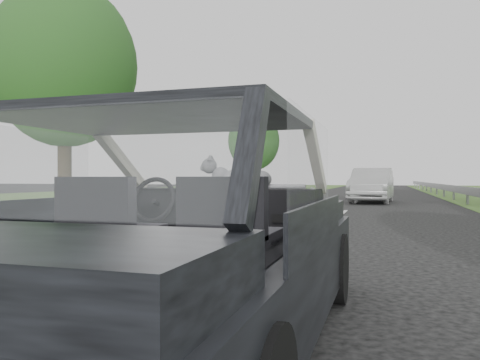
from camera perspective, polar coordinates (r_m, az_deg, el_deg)
The scene contains 10 objects.
ground at distance 3.25m, azimuth -6.78°, elevation -19.21°, with size 140.00×140.00×0.00m, color #3F3F3F.
subject_car at distance 3.08m, azimuth -6.79°, elevation -6.41°, with size 1.80×4.00×1.45m, color black.
dashboard at distance 3.65m, azimuth -2.77°, elevation -3.40°, with size 1.58×0.45×0.30m, color black.
driver_seat at distance 3.01m, azimuth -16.06°, elevation -3.62°, with size 0.50×0.72×0.42m, color black.
passenger_seat at distance 2.65m, azimuth -1.45°, elevation -4.12°, with size 0.50×0.72×0.42m, color black.
steering_wheel at distance 3.54m, azimuth -10.52°, elevation -2.38°, with size 0.36×0.36×0.04m, color black.
cat at distance 3.61m, azimuth 0.30°, elevation 0.31°, with size 0.59×0.18×0.26m, color gray.
other_car at distance 21.58m, azimuth 15.77°, elevation -0.60°, with size 1.84×4.66×1.53m, color #B8B8B8.
tree_5 at distance 19.88m, azimuth -20.61°, elevation 9.42°, with size 5.62×5.62×8.51m, color #2C5923, non-canonical shape.
tree_6 at distance 37.59m, azimuth 1.68°, elevation 3.37°, with size 4.13×4.13×6.26m, color #2C5923, non-canonical shape.
Camera 1 is at (1.25, -2.80, 1.08)m, focal length 35.00 mm.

